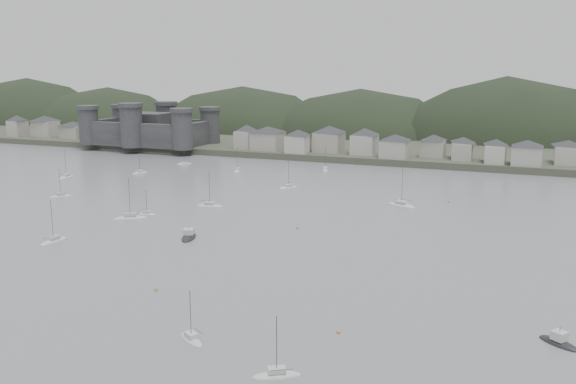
% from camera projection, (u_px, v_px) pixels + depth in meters
% --- Properties ---
extents(ground, '(900.00, 900.00, 0.00)m').
position_uv_depth(ground, '(143.00, 295.00, 119.68)').
color(ground, slate).
rests_on(ground, ground).
extents(far_shore_land, '(900.00, 250.00, 3.00)m').
position_uv_depth(far_shore_land, '(420.00, 134.00, 387.56)').
color(far_shore_land, '#383D2D').
rests_on(far_shore_land, ground).
extents(forested_ridge, '(851.55, 103.94, 102.57)m').
position_uv_depth(forested_ridge, '(419.00, 160.00, 365.08)').
color(forested_ridge, black).
rests_on(forested_ridge, ground).
extents(castle, '(66.00, 43.00, 20.00)m').
position_uv_depth(castle, '(150.00, 128.00, 324.80)').
color(castle, '#2D2D30').
rests_on(castle, far_shore_land).
extents(waterfront_town, '(451.48, 28.46, 12.92)m').
position_uv_depth(waterfront_town, '(492.00, 148.00, 266.13)').
color(waterfront_town, '#A5A197').
rests_on(waterfront_town, far_shore_land).
extents(sailboat_lead, '(3.78, 9.21, 12.24)m').
position_uv_depth(sailboat_lead, '(66.00, 177.00, 244.10)').
color(sailboat_lead, silver).
rests_on(sailboat_lead, ground).
extents(moored_fleet, '(251.66, 177.45, 13.68)m').
position_uv_depth(moored_fleet, '(326.00, 220.00, 176.24)').
color(moored_fleet, silver).
rests_on(moored_fleet, ground).
extents(motor_launch_near, '(7.07, 6.07, 3.67)m').
position_uv_depth(motor_launch_near, '(559.00, 342.00, 98.40)').
color(motor_launch_near, black).
rests_on(motor_launch_near, ground).
extents(motor_launch_far, '(5.99, 9.66, 4.15)m').
position_uv_depth(motor_launch_far, '(189.00, 237.00, 159.00)').
color(motor_launch_far, black).
rests_on(motor_launch_far, ground).
extents(mooring_buoys, '(99.41, 109.60, 0.70)m').
position_uv_depth(mooring_buoys, '(394.00, 252.00, 146.50)').
color(mooring_buoys, '#AE7D3A').
rests_on(mooring_buoys, ground).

